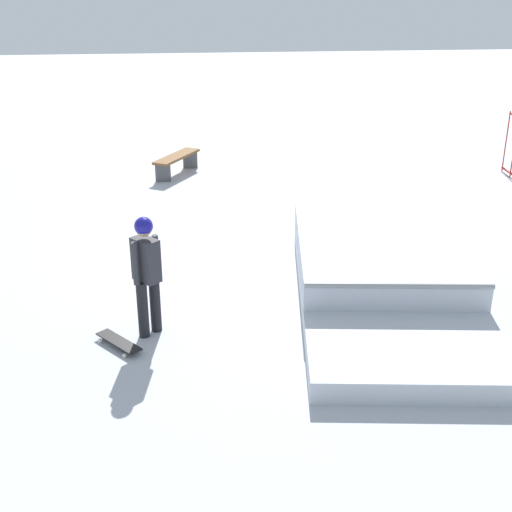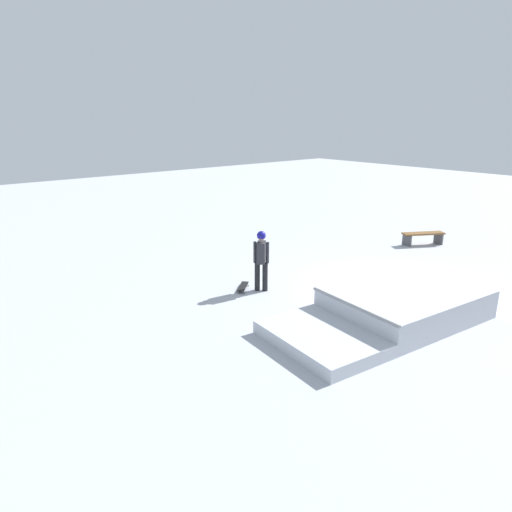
{
  "view_description": "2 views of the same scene",
  "coord_description": "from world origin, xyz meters",
  "px_view_note": "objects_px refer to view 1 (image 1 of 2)",
  "views": [
    {
      "loc": [
        11.3,
        -1.69,
        4.78
      ],
      "look_at": [
        2.23,
        -0.81,
        0.9
      ],
      "focal_mm": 48.44,
      "sensor_mm": 36.0,
      "label": 1
    },
    {
      "loc": [
        10.87,
        7.05,
        4.76
      ],
      "look_at": [
        2.81,
        -2.47,
        1.0
      ],
      "focal_mm": 32.9,
      "sensor_mm": 36.0,
      "label": 2
    }
  ],
  "objects_px": {
    "skateboard": "(119,342)",
    "park_bench": "(177,160)",
    "skate_ramp": "(383,272)",
    "skater": "(146,267)"
  },
  "relations": [
    {
      "from": "skate_ramp",
      "to": "skateboard",
      "type": "height_order",
      "value": "skate_ramp"
    },
    {
      "from": "skate_ramp",
      "to": "park_bench",
      "type": "bearing_deg",
      "value": -147.83
    },
    {
      "from": "skate_ramp",
      "to": "park_bench",
      "type": "relative_size",
      "value": 3.57
    },
    {
      "from": "skateboard",
      "to": "park_bench",
      "type": "height_order",
      "value": "park_bench"
    },
    {
      "from": "skate_ramp",
      "to": "skateboard",
      "type": "bearing_deg",
      "value": -64.34
    },
    {
      "from": "skate_ramp",
      "to": "skateboard",
      "type": "xyz_separation_m",
      "value": [
        1.38,
        -3.99,
        -0.24
      ]
    },
    {
      "from": "skater",
      "to": "park_bench",
      "type": "height_order",
      "value": "skater"
    },
    {
      "from": "skater",
      "to": "skateboard",
      "type": "height_order",
      "value": "skater"
    },
    {
      "from": "skate_ramp",
      "to": "skateboard",
      "type": "distance_m",
      "value": 4.23
    },
    {
      "from": "skater",
      "to": "skateboard",
      "type": "xyz_separation_m",
      "value": [
        0.34,
        -0.41,
        -0.93
      ]
    }
  ]
}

